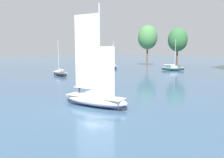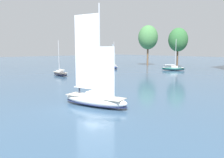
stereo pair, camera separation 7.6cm
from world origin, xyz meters
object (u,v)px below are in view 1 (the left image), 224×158
(tree_shore_left, at_px, (148,37))
(sailboat_main, at_px, (95,98))
(sailboat_moored_far_slip, at_px, (113,66))
(channel_buoy, at_px, (109,84))
(sailboat_moored_outer_mooring, at_px, (60,73))
(tree_shore_center, at_px, (178,40))
(sailboat_moored_near_marina, at_px, (173,68))

(tree_shore_left, relative_size, sailboat_main, 1.40)
(sailboat_moored_far_slip, relative_size, channel_buoy, 5.84)
(sailboat_main, relative_size, sailboat_moored_outer_mooring, 1.32)
(tree_shore_center, bearing_deg, sailboat_main, -68.24)
(tree_shore_left, bearing_deg, sailboat_moored_outer_mooring, -81.29)
(tree_shore_center, distance_m, sailboat_moored_far_slip, 28.11)
(sailboat_moored_outer_mooring, bearing_deg, sailboat_main, -22.50)
(tree_shore_left, bearing_deg, channel_buoy, -59.23)
(tree_shore_left, distance_m, channel_buoy, 60.69)
(sailboat_main, height_order, channel_buoy, sailboat_main)
(tree_shore_center, height_order, sailboat_moored_outer_mooring, tree_shore_center)
(sailboat_moored_far_slip, distance_m, sailboat_moored_outer_mooring, 27.26)
(channel_buoy, bearing_deg, tree_shore_left, 120.77)
(tree_shore_center, height_order, sailboat_main, tree_shore_center)
(sailboat_moored_near_marina, height_order, sailboat_moored_far_slip, sailboat_moored_near_marina)
(sailboat_main, xyz_separation_m, sailboat_moored_near_marina, (-18.65, 49.22, -0.30))
(sailboat_main, bearing_deg, tree_shore_center, 111.76)
(tree_shore_center, xyz_separation_m, sailboat_moored_near_marina, (6.13, -12.84, -10.27))
(tree_shore_center, relative_size, sailboat_moored_near_marina, 1.47)
(tree_shore_left, xyz_separation_m, sailboat_moored_outer_mooring, (7.44, -48.51, -11.82))
(sailboat_moored_far_slip, distance_m, channel_buoy, 41.45)
(sailboat_main, height_order, sailboat_moored_far_slip, sailboat_main)
(sailboat_main, height_order, sailboat_moored_near_marina, sailboat_main)
(sailboat_main, relative_size, sailboat_moored_near_marina, 1.19)
(sailboat_main, xyz_separation_m, sailboat_moored_outer_mooring, (-32.09, 13.29, -0.36))
(sailboat_moored_near_marina, xyz_separation_m, sailboat_moored_far_slip, (-19.93, -9.45, 0.11))
(tree_shore_left, xyz_separation_m, sailboat_main, (39.52, -61.81, -11.46))
(sailboat_moored_near_marina, bearing_deg, tree_shore_center, 115.51)
(sailboat_moored_near_marina, bearing_deg, channel_buoy, -76.05)
(tree_shore_left, bearing_deg, sailboat_main, -57.40)
(sailboat_moored_outer_mooring, bearing_deg, tree_shore_center, 81.47)
(sailboat_moored_far_slip, bearing_deg, channel_buoy, -44.62)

